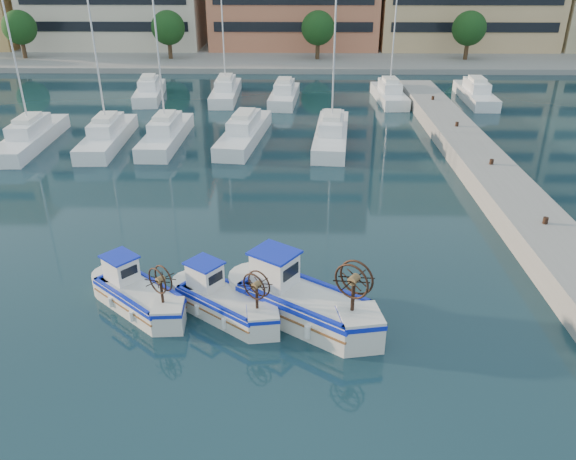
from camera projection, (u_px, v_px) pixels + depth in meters
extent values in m
plane|color=#1A3943|center=(252.00, 319.00, 21.02)|extent=(300.00, 300.00, 0.00)
cube|color=gray|center=(526.00, 217.00, 27.71)|extent=(3.00, 60.00, 1.20)
cube|color=gray|center=(287.00, 45.00, 80.89)|extent=(180.00, 40.00, 0.60)
cylinder|color=#3F2B19|center=(24.00, 51.00, 68.76)|extent=(0.50, 0.50, 3.00)
sphere|color=#1C4A1A|center=(19.00, 27.00, 67.56)|extent=(4.00, 4.00, 4.00)
cylinder|color=#3F2B19|center=(170.00, 51.00, 68.48)|extent=(0.50, 0.50, 3.00)
sphere|color=#1C4A1A|center=(168.00, 28.00, 67.28)|extent=(4.00, 4.00, 4.00)
cylinder|color=#3F2B19|center=(317.00, 51.00, 68.20)|extent=(0.50, 0.50, 3.00)
sphere|color=#1C4A1A|center=(318.00, 28.00, 67.00)|extent=(4.00, 4.00, 4.00)
cylinder|color=#3F2B19|center=(466.00, 52.00, 67.92)|extent=(0.50, 0.50, 3.00)
sphere|color=#1C4A1A|center=(469.00, 28.00, 66.72)|extent=(4.00, 4.00, 4.00)
cube|color=white|center=(32.00, 139.00, 39.61)|extent=(2.60, 9.85, 1.00)
cylinder|color=silver|center=(15.00, 59.00, 37.16)|extent=(0.12, 0.12, 11.00)
cube|color=white|center=(108.00, 138.00, 39.83)|extent=(2.54, 9.35, 1.00)
cylinder|color=silver|center=(96.00, 58.00, 37.39)|extent=(0.12, 0.12, 11.00)
cube|color=white|center=(166.00, 136.00, 40.19)|extent=(2.40, 9.20, 1.00)
cylinder|color=silver|center=(159.00, 57.00, 37.74)|extent=(0.12, 0.12, 11.00)
cube|color=white|center=(245.00, 134.00, 40.65)|extent=(3.51, 10.26, 1.00)
cube|color=white|center=(331.00, 136.00, 40.28)|extent=(3.17, 10.28, 1.00)
cylinder|color=silver|center=(334.00, 57.00, 37.84)|extent=(0.12, 0.12, 11.00)
cube|color=white|center=(150.00, 93.00, 52.46)|extent=(3.15, 8.34, 1.00)
cube|color=white|center=(226.00, 93.00, 52.51)|extent=(2.31, 9.08, 1.00)
cylinder|color=silver|center=(223.00, 31.00, 50.06)|extent=(0.12, 0.12, 11.00)
cube|color=white|center=(284.00, 97.00, 51.17)|extent=(2.80, 7.93, 1.00)
cube|color=white|center=(389.00, 96.00, 51.41)|extent=(2.58, 7.91, 1.00)
cylinder|color=silver|center=(394.00, 33.00, 48.96)|extent=(0.12, 0.12, 11.00)
cube|color=white|center=(475.00, 95.00, 51.63)|extent=(2.51, 9.09, 1.00)
cube|color=silver|center=(140.00, 299.00, 21.42)|extent=(3.78, 3.57, 0.91)
cube|color=#0D1FB5|center=(138.00, 291.00, 21.27)|extent=(3.89, 3.68, 0.14)
cube|color=blue|center=(139.00, 292.00, 21.29)|extent=(3.27, 3.07, 0.05)
cube|color=white|center=(121.00, 268.00, 21.63)|extent=(1.48, 1.46, 0.95)
cube|color=#0D1FB5|center=(119.00, 257.00, 21.40)|extent=(1.66, 1.64, 0.07)
cylinder|color=#331E14|center=(162.00, 292.00, 20.06)|extent=(0.10, 0.10, 1.01)
cylinder|color=brown|center=(160.00, 280.00, 19.82)|extent=(0.37, 0.37, 0.24)
torus|color=#331E14|center=(157.00, 281.00, 19.73)|extent=(0.81, 0.71, 1.02)
torus|color=#331E14|center=(163.00, 278.00, 19.90)|extent=(0.81, 0.71, 1.02)
cube|color=silver|center=(226.00, 305.00, 21.02)|extent=(3.85, 3.46, 0.91)
cube|color=#0D1FB5|center=(226.00, 298.00, 20.87)|extent=(3.97, 3.56, 0.14)
cube|color=blue|center=(226.00, 299.00, 20.89)|extent=(3.35, 2.96, 0.05)
cube|color=white|center=(205.00, 275.00, 21.18)|extent=(1.48, 1.44, 0.96)
cube|color=#0D1FB5|center=(204.00, 263.00, 20.95)|extent=(1.66, 1.63, 0.07)
cylinder|color=#331E14|center=(257.00, 298.00, 19.72)|extent=(0.10, 0.10, 1.01)
cylinder|color=brown|center=(257.00, 285.00, 19.48)|extent=(0.36, 0.37, 0.24)
torus|color=#331E14|center=(254.00, 287.00, 19.39)|extent=(0.85, 0.66, 1.02)
torus|color=#331E14|center=(259.00, 284.00, 19.58)|extent=(0.85, 0.66, 1.02)
cube|color=silver|center=(304.00, 307.00, 20.67)|extent=(4.99, 4.34, 1.17)
cube|color=#0D1FB5|center=(304.00, 297.00, 20.47)|extent=(5.14, 4.47, 0.18)
cube|color=blue|center=(304.00, 299.00, 20.50)|extent=(4.35, 3.71, 0.07)
cube|color=white|center=(275.00, 268.00, 20.84)|extent=(1.89, 1.84, 1.23)
cube|color=#0D1FB5|center=(274.00, 253.00, 20.55)|extent=(2.13, 2.07, 0.09)
cylinder|color=#331E14|center=(353.00, 297.00, 19.06)|extent=(0.13, 0.13, 1.29)
cylinder|color=brown|center=(354.00, 280.00, 18.76)|extent=(0.46, 0.47, 0.31)
torus|color=#331E14|center=(351.00, 282.00, 18.64)|extent=(1.11, 0.81, 1.31)
torus|color=#331E14|center=(356.00, 277.00, 18.88)|extent=(1.11, 0.81, 1.31)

